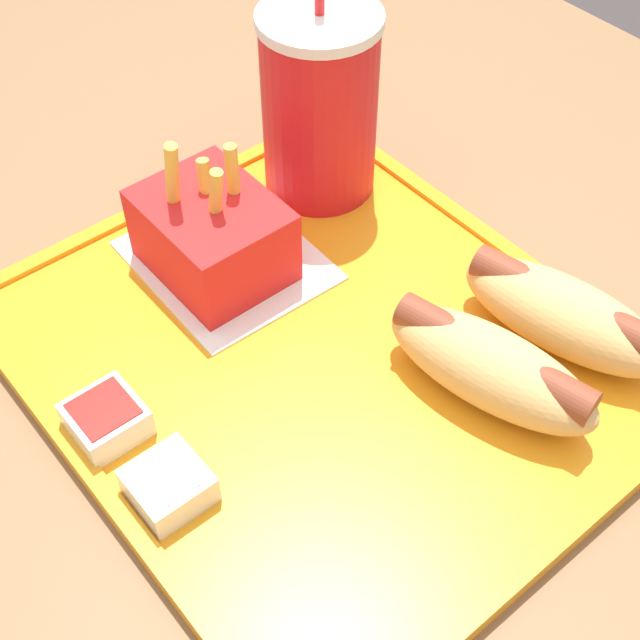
{
  "coord_description": "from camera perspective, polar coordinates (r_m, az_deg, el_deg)",
  "views": [
    {
      "loc": [
        0.33,
        -0.23,
        1.21
      ],
      "look_at": [
        0.04,
        0.01,
        0.78
      ],
      "focal_mm": 50.0,
      "sensor_mm": 36.0,
      "label": 1
    }
  ],
  "objects": [
    {
      "name": "dining_table",
      "position": [
        0.93,
        -2.04,
        -15.83
      ],
      "size": [
        1.24,
        1.01,
        0.74
      ],
      "color": "brown",
      "rests_on": "ground_plane"
    },
    {
      "name": "food_tray",
      "position": [
        0.6,
        0.0,
        -2.2
      ],
      "size": [
        0.4,
        0.35,
        0.01
      ],
      "color": "orange",
      "rests_on": "dining_table"
    },
    {
      "name": "paper_napkin",
      "position": [
        0.65,
        -5.98,
        3.83
      ],
      "size": [
        0.14,
        0.12,
        0.0
      ],
      "color": "white",
      "rests_on": "food_tray"
    },
    {
      "name": "soda_cup",
      "position": [
        0.67,
        -0.03,
        13.63
      ],
      "size": [
        0.09,
        0.09,
        0.18
      ],
      "color": "red",
      "rests_on": "food_tray"
    },
    {
      "name": "hot_dog_far",
      "position": [
        0.6,
        15.35,
        0.4
      ],
      "size": [
        0.15,
        0.08,
        0.05
      ],
      "color": "tan",
      "rests_on": "food_tray"
    },
    {
      "name": "hot_dog_near",
      "position": [
        0.56,
        10.9,
        -2.91
      ],
      "size": [
        0.15,
        0.08,
        0.05
      ],
      "color": "tan",
      "rests_on": "food_tray"
    },
    {
      "name": "fries_carton",
      "position": [
        0.63,
        -6.9,
        5.42
      ],
      "size": [
        0.1,
        0.08,
        0.11
      ],
      "color": "red",
      "rests_on": "food_tray"
    },
    {
      "name": "sauce_cup_mayo",
      "position": [
        0.53,
        -9.67,
        -10.35
      ],
      "size": [
        0.04,
        0.04,
        0.02
      ],
      "color": "silver",
      "rests_on": "food_tray"
    },
    {
      "name": "sauce_cup_ketchup",
      "position": [
        0.56,
        -13.53,
        -6.15
      ],
      "size": [
        0.04,
        0.04,
        0.02
      ],
      "color": "silver",
      "rests_on": "food_tray"
    }
  ]
}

